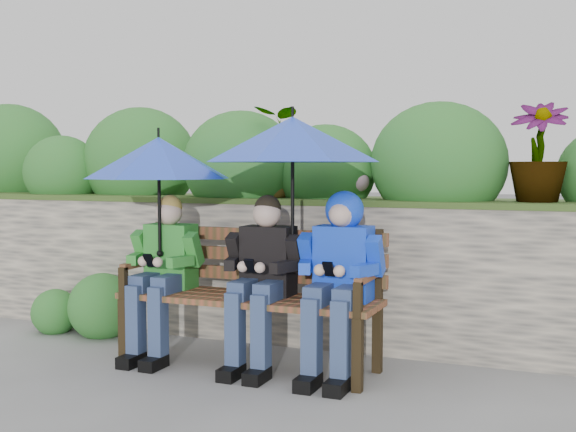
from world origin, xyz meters
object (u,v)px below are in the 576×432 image
at_px(boy_middle, 262,272).
at_px(umbrella_right, 293,139).
at_px(park_bench, 253,287).
at_px(boy_left, 163,267).
at_px(boy_right, 339,268).
at_px(umbrella_left, 159,158).

relative_size(boy_middle, umbrella_right, 1.00).
xyz_separation_m(park_bench, boy_left, (-0.61, -0.07, 0.10)).
bearing_deg(boy_right, umbrella_left, -178.73).
bearing_deg(boy_left, umbrella_right, 2.76).
bearing_deg(park_bench, boy_left, -173.23).
distance_m(boy_middle, umbrella_right, 0.84).
bearing_deg(umbrella_left, boy_right, 1.27).
distance_m(boy_left, umbrella_right, 1.21).
bearing_deg(boy_middle, park_bench, 142.90).
relative_size(boy_right, umbrella_right, 1.03).
height_order(boy_right, umbrella_left, umbrella_left).
height_order(boy_right, umbrella_right, umbrella_right).
bearing_deg(boy_left, boy_middle, -0.10).
distance_m(park_bench, umbrella_right, 0.96).
height_order(umbrella_left, umbrella_right, umbrella_right).
height_order(boy_left, boy_right, boy_right).
bearing_deg(park_bench, boy_right, -6.18).
distance_m(boy_middle, umbrella_left, 1.01).
relative_size(boy_right, umbrella_left, 1.17).
bearing_deg(umbrella_right, park_bench, 174.00).
bearing_deg(park_bench, umbrella_right, -6.00).
distance_m(park_bench, umbrella_left, 1.03).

